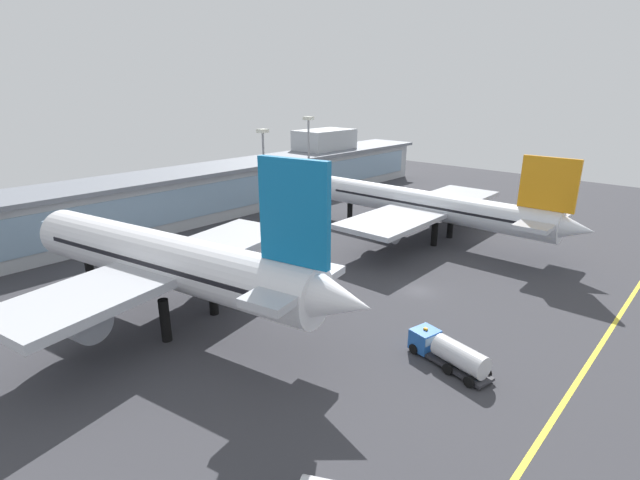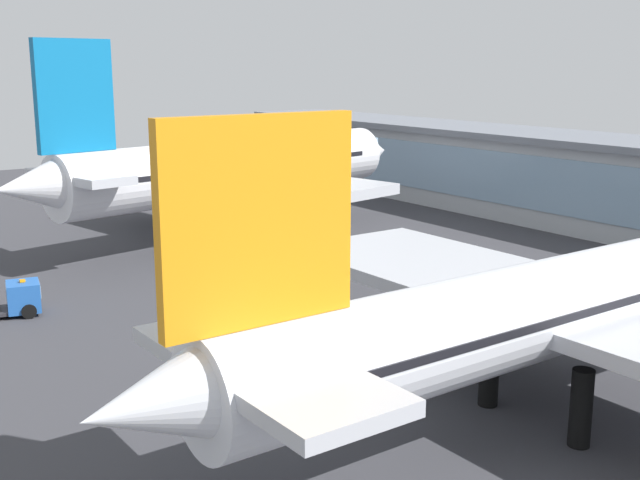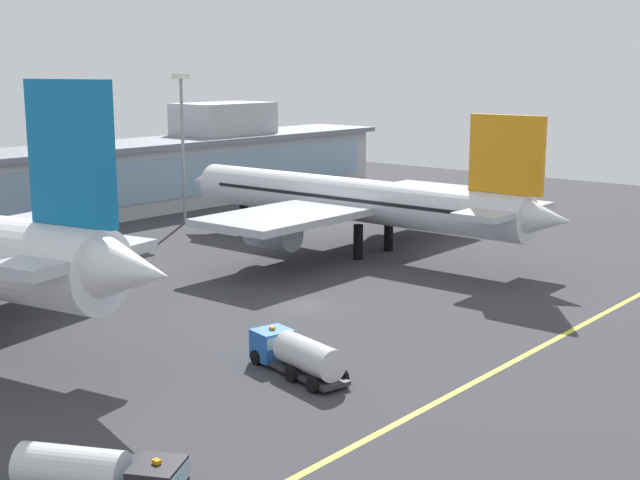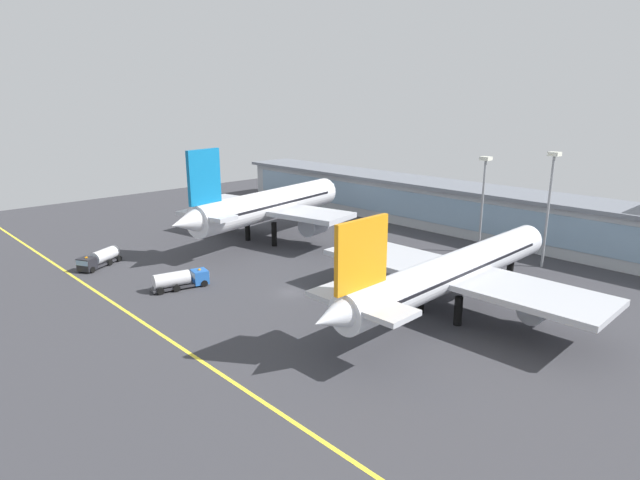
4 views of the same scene
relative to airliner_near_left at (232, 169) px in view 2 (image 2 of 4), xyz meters
The scene contains 3 objects.
ground_plane 33.20m from the airliner_near_left, 32.63° to the right, with size 203.03×203.03×0.00m, color #38383D.
airliner_near_left is the anchor object (origin of this frame).
airliner_near_right 49.17m from the airliner_near_left, ahead, with size 41.49×54.23×16.78m.
Camera 2 is at (47.32, -23.12, 18.57)m, focal length 44.87 mm.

